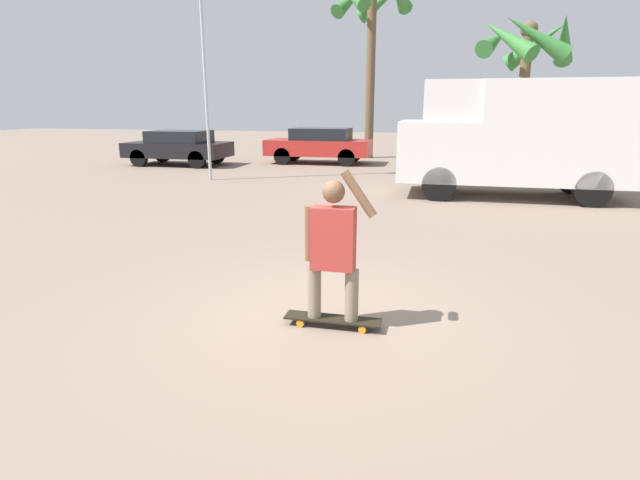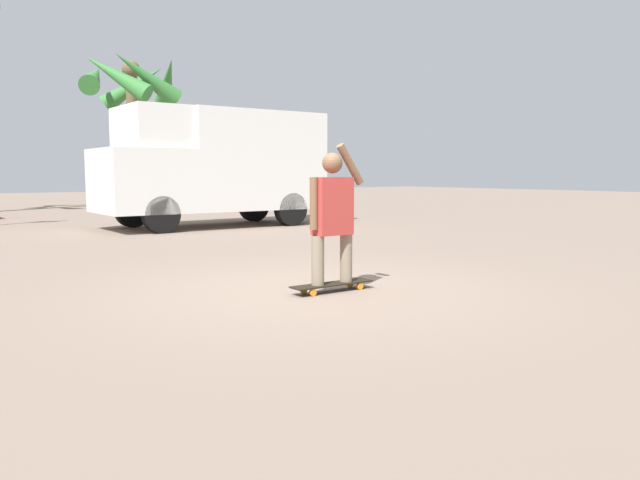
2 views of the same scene
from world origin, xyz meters
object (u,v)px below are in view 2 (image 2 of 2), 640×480
object	(u,v)px
person_skateboarder	(332,211)
camper_van	(216,164)
palm_tree_near_van	(132,86)
skateboard	(332,285)

from	to	relation	value
person_skateboarder	camper_van	world-z (taller)	camper_van
palm_tree_near_van	camper_van	bearing A→B (deg)	-98.13
skateboard	palm_tree_near_van	xyz separation A→B (m)	(4.28, 18.57, 4.59)
skateboard	palm_tree_near_van	world-z (taller)	palm_tree_near_van
skateboard	camper_van	bearing A→B (deg)	71.67
person_skateboarder	camper_van	size ratio (longest dim) A/B	0.28
person_skateboarder	palm_tree_near_van	size ratio (longest dim) A/B	0.26
camper_van	skateboard	bearing A→B (deg)	-108.33
skateboard	person_skateboarder	distance (m)	0.83
person_skateboarder	palm_tree_near_van	world-z (taller)	palm_tree_near_van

